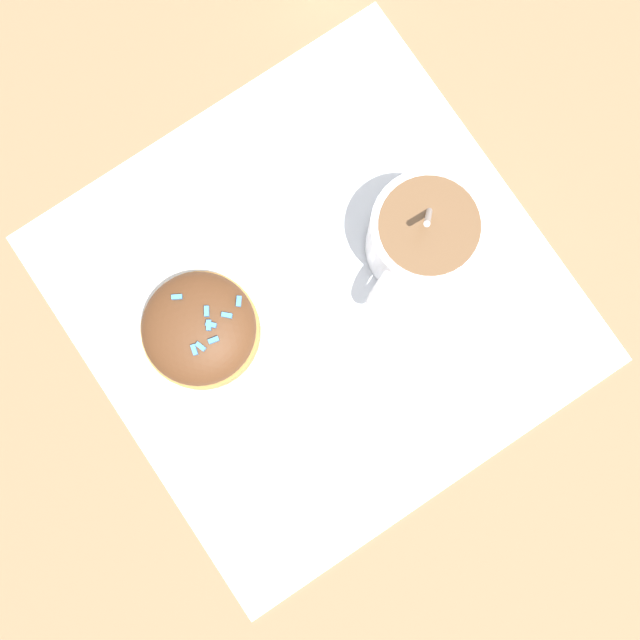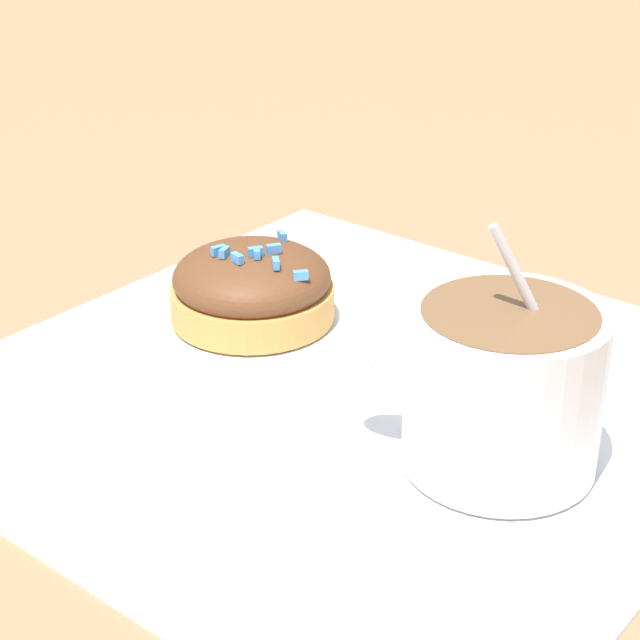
% 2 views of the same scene
% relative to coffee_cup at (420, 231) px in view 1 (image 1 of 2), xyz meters
% --- Properties ---
extents(ground_plane, '(3.00, 3.00, 0.00)m').
position_rel_coffee_cup_xyz_m(ground_plane, '(0.08, 0.00, -0.04)').
color(ground_plane, '#93704C').
extents(paper_napkin, '(0.36, 0.36, 0.00)m').
position_rel_coffee_cup_xyz_m(paper_napkin, '(0.08, 0.00, -0.04)').
color(paper_napkin, white).
rests_on(paper_napkin, ground_plane).
extents(coffee_cup, '(0.10, 0.08, 0.10)m').
position_rel_coffee_cup_xyz_m(coffee_cup, '(0.00, 0.00, 0.00)').
color(coffee_cup, white).
rests_on(coffee_cup, paper_napkin).
extents(frosted_pastry, '(0.08, 0.08, 0.04)m').
position_rel_coffee_cup_xyz_m(frosted_pastry, '(0.16, -0.01, -0.02)').
color(frosted_pastry, '#D19347').
rests_on(frosted_pastry, paper_napkin).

